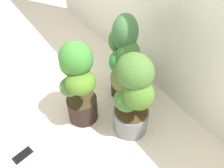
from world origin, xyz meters
TOP-DOWN VIEW (x-y plane):
  - ground_plane at (0.00, 0.00)m, footprint 8.00×8.00m
  - potted_plant_back_right at (0.30, 0.38)m, footprint 0.45×0.36m
  - potted_plant_center at (-0.01, 0.13)m, footprint 0.44×0.34m
  - potted_plant_back_center at (-0.03, 0.55)m, footprint 0.34×0.30m
  - cell_phone at (0.04, -0.40)m, footprint 0.10×0.15m

SIDE VIEW (x-z plane):
  - ground_plane at x=0.00m, z-range 0.00..0.00m
  - cell_phone at x=0.04m, z-range 0.00..0.01m
  - potted_plant_back_right at x=0.30m, z-range 0.04..0.76m
  - potted_plant_center at x=-0.01m, z-range 0.04..0.77m
  - potted_plant_back_center at x=-0.03m, z-range 0.05..0.82m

